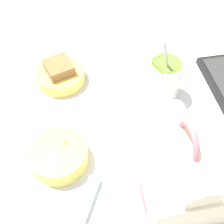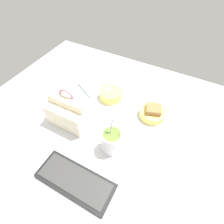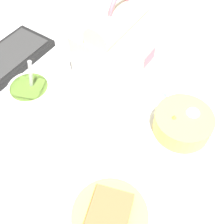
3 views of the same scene
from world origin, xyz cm
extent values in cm
cube|color=silver|center=(0.00, 0.00, 1.00)|extent=(140.00, 110.00, 2.00)
cube|color=black|center=(-1.49, 31.66, 2.90)|extent=(30.86, 12.28, 1.80)
cube|color=#333333|center=(-1.49, 31.66, 3.95)|extent=(28.39, 10.07, 0.30)
cube|color=#EFE5C1|center=(17.61, 7.17, 7.80)|extent=(19.39, 14.50, 11.59)
cylinder|color=#EFE5C1|center=(17.61, 7.17, 15.35)|extent=(18.42, 6.38, 6.38)
cube|color=#DB707F|center=(21.00, -0.18, 5.19)|extent=(5.43, 0.30, 3.48)
torus|color=#DB707F|center=(17.61, 7.17, 18.21)|extent=(7.79, 1.00, 7.79)
cylinder|color=white|center=(-6.98, 12.01, 7.38)|extent=(8.46, 8.46, 10.77)
cylinder|color=olive|center=(-6.98, 12.01, 12.47)|extent=(7.45, 7.45, 0.60)
cylinder|color=silver|center=(-6.35, 11.59, 13.93)|extent=(0.70, 3.68, 12.19)
cylinder|color=#EFD65B|center=(-16.59, -13.66, 3.80)|extent=(13.11, 13.11, 3.59)
cube|color=olive|center=(-16.59, -13.66, 5.77)|extent=(8.89, 8.46, 5.03)
cylinder|color=#EFD65B|center=(8.27, -15.58, 4.32)|extent=(12.46, 12.46, 4.64)
ellipsoid|color=white|center=(10.14, -16.51, 5.62)|extent=(3.39, 3.39, 3.99)
cone|color=#EFBC47|center=(6.71, -13.83, 5.59)|extent=(5.63, 5.63, 3.94)
sphere|color=black|center=(8.67, -19.35, 4.37)|extent=(1.49, 1.49, 1.49)
sphere|color=black|center=(9.19, -18.63, 4.37)|extent=(1.49, 1.49, 1.49)
cube|color=#99C6D6|center=(22.11, -12.71, 2.80)|extent=(17.08, 10.59, 1.60)
camera|label=1|loc=(39.24, -9.47, 58.14)|focal=45.00mm
camera|label=2|loc=(-24.79, 45.54, 71.37)|focal=28.00mm
camera|label=3|loc=(-28.16, -21.90, 53.79)|focal=45.00mm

